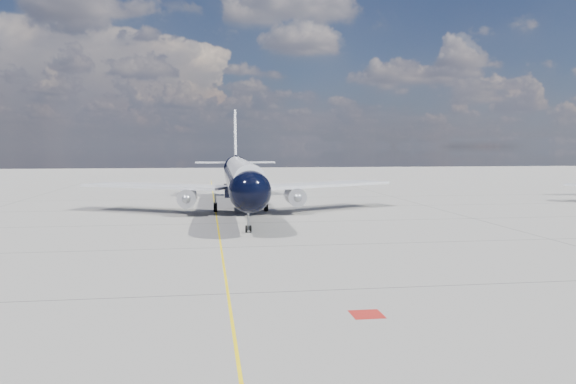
% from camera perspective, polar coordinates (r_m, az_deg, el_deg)
% --- Properties ---
extents(ground, '(320.00, 320.00, 0.00)m').
position_cam_1_polar(ground, '(67.43, -7.27, -2.62)').
color(ground, gray).
rests_on(ground, ground).
extents(taxiway_centerline, '(0.16, 160.00, 0.01)m').
position_cam_1_polar(taxiway_centerline, '(62.47, -7.18, -3.19)').
color(taxiway_centerline, yellow).
rests_on(taxiway_centerline, ground).
extents(red_marking, '(1.60, 1.60, 0.01)m').
position_cam_1_polar(red_marking, '(29.28, 8.01, -12.20)').
color(red_marking, maroon).
rests_on(red_marking, ground).
extents(main_airliner, '(41.67, 50.64, 14.65)m').
position_cam_1_polar(main_airliner, '(73.49, -4.84, 1.56)').
color(main_airliner, black).
rests_on(main_airliner, ground).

